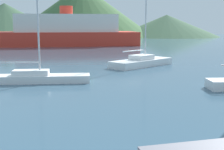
{
  "coord_description": "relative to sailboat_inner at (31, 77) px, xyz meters",
  "views": [
    {
      "loc": [
        -1.32,
        -2.72,
        3.93
      ],
      "look_at": [
        0.66,
        14.0,
        1.2
      ],
      "focal_mm": 50.0,
      "sensor_mm": 36.0,
      "label": 1
    }
  ],
  "objects": [
    {
      "name": "hill_central",
      "position": [
        -19.96,
        87.11,
        5.1
      ],
      "size": [
        41.49,
        41.49,
        10.94
      ],
      "color": "#38563D",
      "rests_on": "ground_plane"
    },
    {
      "name": "hill_far_east",
      "position": [
        33.32,
        80.33,
        3.21
      ],
      "size": [
        34.53,
        34.53,
        7.15
      ],
      "color": "#38563D",
      "rests_on": "ground_plane"
    },
    {
      "name": "sailboat_outer",
      "position": [
        9.33,
        7.55,
        0.06
      ],
      "size": [
        6.84,
        6.05,
        8.07
      ],
      "rotation": [
        0.0,
        0.0,
        0.67
      ],
      "color": "white",
      "rests_on": "ground_plane"
    },
    {
      "name": "ferry_distant",
      "position": [
        1.47,
        39.35,
        2.2
      ],
      "size": [
        27.17,
        11.54,
        7.42
      ],
      "rotation": [
        0.0,
        0.0,
        0.06
      ],
      "color": "red",
      "rests_on": "ground_plane"
    },
    {
      "name": "sailboat_inner",
      "position": [
        0.0,
        0.0,
        0.0
      ],
      "size": [
        8.04,
        1.71,
        7.29
      ],
      "rotation": [
        0.0,
        0.0,
        -0.03
      ],
      "color": "white",
      "rests_on": "ground_plane"
    },
    {
      "name": "hill_east",
      "position": [
        5.5,
        83.73,
        8.1
      ],
      "size": [
        47.68,
        47.68,
        16.94
      ],
      "color": "#3D6038",
      "rests_on": "ground_plane"
    }
  ]
}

